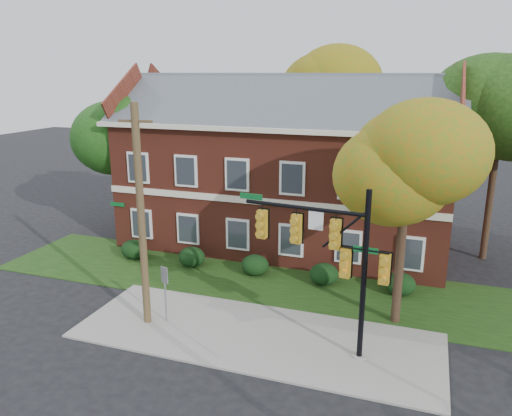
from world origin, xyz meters
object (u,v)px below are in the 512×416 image
(hedge_left, at_px, (192,257))
(hedge_center, at_px, (255,265))
(tree_far_rear, at_px, (336,87))
(utility_pole, at_px, (141,218))
(hedge_right, at_px, (324,274))
(tree_left_rear, at_px, (126,126))
(tree_near_right, at_px, (414,161))
(hedge_far_left, at_px, (134,249))
(tree_right_rear, at_px, (509,108))
(apartment_building, at_px, (285,160))
(sign_post, at_px, (165,285))
(traffic_signal, at_px, (333,253))
(hedge_far_right, at_px, (400,284))

(hedge_left, height_order, hedge_center, same)
(tree_far_rear, relative_size, utility_pole, 1.31)
(hedge_right, relative_size, tree_left_rear, 0.16)
(hedge_left, xyz_separation_m, tree_near_right, (10.72, -2.83, 6.14))
(hedge_far_left, xyz_separation_m, hedge_left, (3.50, 0.00, 0.00))
(tree_right_rear, bearing_deg, apartment_building, -175.67)
(sign_post, bearing_deg, tree_far_rear, 98.95)
(apartment_building, distance_m, sign_post, 11.72)
(hedge_right, xyz_separation_m, tree_far_rear, (-2.16, 13.09, 8.32))
(tree_right_rear, height_order, sign_post, tree_right_rear)
(hedge_left, relative_size, hedge_right, 1.00)
(apartment_building, bearing_deg, hedge_left, -123.67)
(hedge_left, height_order, tree_left_rear, tree_left_rear)
(apartment_building, height_order, tree_far_rear, tree_far_rear)
(tree_right_rear, relative_size, traffic_signal, 1.71)
(hedge_far_right, xyz_separation_m, sign_post, (-8.76, -5.84, 1.12))
(hedge_right, bearing_deg, tree_left_rear, 162.63)
(traffic_signal, distance_m, sign_post, 7.00)
(hedge_center, height_order, sign_post, sign_post)
(hedge_far_left, distance_m, tree_right_rear, 20.75)
(apartment_building, height_order, tree_left_rear, apartment_building)
(hedge_far_right, bearing_deg, tree_far_rear, 113.37)
(apartment_building, distance_m, traffic_signal, 12.16)
(tree_near_right, distance_m, tree_right_rear, 9.94)
(apartment_building, distance_m, tree_left_rear, 9.94)
(tree_far_rear, bearing_deg, hedge_left, -110.29)
(hedge_left, relative_size, utility_pole, 0.16)
(hedge_left, distance_m, traffic_signal, 10.74)
(hedge_left, height_order, utility_pole, utility_pole)
(hedge_right, height_order, tree_right_rear, tree_right_rear)
(hedge_right, distance_m, sign_post, 7.94)
(hedge_far_right, distance_m, utility_pole, 11.95)
(hedge_center, distance_m, tree_right_rear, 14.94)
(hedge_far_left, xyz_separation_m, tree_left_rear, (-2.73, 4.14, 6.16))
(tree_near_right, height_order, tree_right_rear, tree_right_rear)
(hedge_far_right, bearing_deg, hedge_far_left, 180.00)
(traffic_signal, distance_m, utility_pole, 7.40)
(apartment_building, relative_size, hedge_far_left, 13.43)
(apartment_building, xyz_separation_m, hedge_right, (3.50, -5.25, -4.46))
(apartment_building, height_order, hedge_far_left, apartment_building)
(hedge_far_left, relative_size, utility_pole, 0.16)
(utility_pole, relative_size, sign_post, 3.63)
(tree_near_right, relative_size, tree_far_rear, 0.74)
(apartment_building, bearing_deg, tree_right_rear, 4.33)
(tree_far_rear, bearing_deg, hedge_far_right, -66.63)
(sign_post, bearing_deg, traffic_signal, 18.42)
(traffic_signal, bearing_deg, hedge_center, 136.19)
(apartment_building, relative_size, hedge_left, 13.43)
(hedge_far_left, relative_size, sign_post, 0.58)
(apartment_building, xyz_separation_m, tree_near_right, (7.22, -8.09, 1.68))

